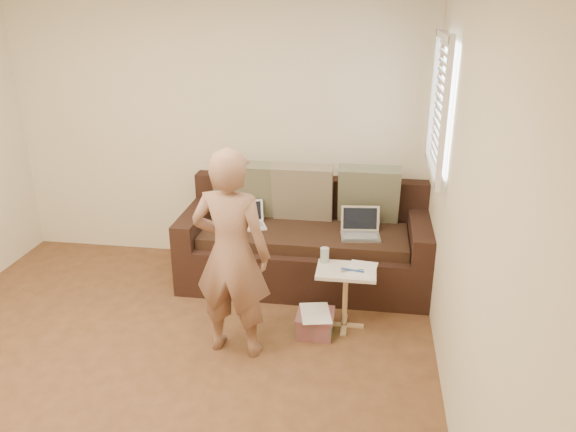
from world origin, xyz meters
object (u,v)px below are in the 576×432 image
object	(u,v)px
side_table	(345,298)
striped_box	(315,323)
laptop_white	(249,227)
person	(231,254)
laptop_silver	(360,238)
sofa	(305,238)
drinking_glass	(325,255)

from	to	relation	value
side_table	striped_box	size ratio (longest dim) A/B	1.75
laptop_white	person	xyz separation A→B (m)	(0.12, -1.12, 0.26)
striped_box	laptop_silver	bearing A→B (deg)	67.26
sofa	striped_box	world-z (taller)	sofa
drinking_glass	laptop_silver	bearing A→B (deg)	61.43
laptop_silver	striped_box	xyz separation A→B (m)	(-0.31, -0.74, -0.43)
person	drinking_glass	bearing A→B (deg)	-132.55
laptop_white	sofa	bearing A→B (deg)	-16.39
sofa	side_table	distance (m)	0.86
person	sofa	bearing A→B (deg)	-102.06
laptop_white	side_table	bearing A→B (deg)	-58.45
sofa	laptop_silver	world-z (taller)	sofa
laptop_silver	striped_box	bearing A→B (deg)	-118.80
laptop_white	side_table	xyz separation A→B (m)	(0.92, -0.69, -0.27)
sofa	striped_box	bearing A→B (deg)	-77.77
laptop_silver	person	size ratio (longest dim) A/B	0.22
side_table	striped_box	xyz separation A→B (m)	(-0.22, -0.14, -0.16)
drinking_glass	striped_box	xyz separation A→B (m)	(-0.04, -0.24, -0.47)
person	striped_box	xyz separation A→B (m)	(0.57, 0.29, -0.69)
laptop_white	side_table	distance (m)	1.17
sofa	person	world-z (taller)	person
laptop_silver	drinking_glass	world-z (taller)	laptop_silver
laptop_silver	laptop_white	distance (m)	1.01
laptop_silver	side_table	size ratio (longest dim) A/B	0.67
person	drinking_glass	size ratio (longest dim) A/B	12.99
person	striped_box	size ratio (longest dim) A/B	5.41
sofa	drinking_glass	xyz separation A→B (m)	(0.23, -0.63, 0.14)
person	drinking_glass	world-z (taller)	person
sofa	side_table	world-z (taller)	sofa
laptop_silver	person	bearing A→B (deg)	-136.61
person	side_table	distance (m)	1.05
striped_box	side_table	bearing A→B (deg)	32.30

